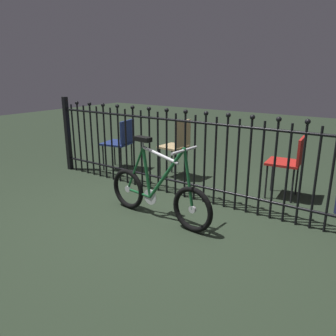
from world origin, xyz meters
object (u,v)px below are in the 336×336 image
(chair_navy, at_px, (121,140))
(chair_red, at_px, (290,160))
(chair_tan, at_px, (177,143))
(bicycle, at_px, (157,193))

(chair_navy, relative_size, chair_red, 1.03)
(chair_tan, xyz_separation_m, chair_red, (1.64, 0.10, -0.04))
(bicycle, height_order, chair_red, bicycle)
(chair_navy, bearing_deg, chair_tan, 9.29)
(bicycle, xyz_separation_m, chair_tan, (-0.64, 1.37, 0.25))
(chair_navy, bearing_deg, chair_red, 5.78)
(chair_navy, distance_m, chair_red, 2.65)
(bicycle, distance_m, chair_navy, 2.05)
(chair_tan, xyz_separation_m, chair_navy, (-1.00, -0.16, -0.04))
(bicycle, height_order, chair_tan, bicycle)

